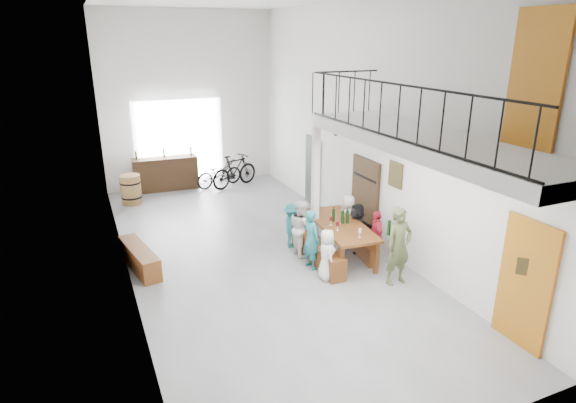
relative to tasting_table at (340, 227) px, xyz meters
name	(u,v)px	position (x,y,z in m)	size (l,w,h in m)	color
floor	(255,252)	(-1.67, 0.96, -0.71)	(12.00, 12.00, 0.00)	slate
room_walls	(251,94)	(-1.67, 0.96, 2.85)	(12.00, 12.00, 12.00)	white
gateway_portal	(179,143)	(-2.07, 6.90, 0.69)	(2.80, 0.08, 2.80)	white
right_wall_decor	(408,188)	(1.03, -0.91, 1.04)	(0.07, 8.28, 5.07)	#AD6513
balcony	(425,144)	(0.30, -2.17, 2.26)	(1.52, 5.62, 4.00)	silver
tasting_table	(340,227)	(0.00, 0.00, 0.00)	(1.17, 2.37, 0.79)	brown
bench_inner	(317,252)	(-0.59, -0.05, -0.46)	(0.34, 2.10, 0.48)	brown
bench_wall	(358,243)	(0.53, 0.06, -0.50)	(0.23, 1.77, 0.41)	brown
tableware	(342,219)	(-0.02, -0.09, 0.23)	(0.47, 1.08, 0.35)	black
side_bench	(139,258)	(-4.17, 1.18, -0.47)	(0.37, 1.71, 0.48)	brown
oak_barrel	(131,190)	(-3.83, 5.59, -0.27)	(0.59, 0.59, 0.87)	olive
serving_counter	(166,174)	(-2.63, 6.61, -0.18)	(1.99, 0.55, 1.05)	#382512
counter_bottles	(164,153)	(-2.63, 6.63, 0.48)	(1.75, 0.16, 0.28)	black
guest_left_a	(327,255)	(-0.76, -0.81, -0.17)	(0.52, 0.34, 1.07)	white
guest_left_b	(311,239)	(-0.83, -0.23, -0.05)	(0.48, 0.31, 1.31)	#237477
guest_left_c	(301,228)	(-0.73, 0.46, -0.07)	(0.62, 0.48, 1.27)	white
guest_left_d	(291,225)	(-0.77, 0.92, -0.18)	(0.68, 0.39, 1.05)	#237477
guest_right_a	(376,236)	(0.63, -0.46, -0.13)	(0.67, 0.28, 1.15)	red
guest_right_b	(356,228)	(0.49, 0.12, -0.14)	(1.06, 0.34, 1.14)	black
guest_right_c	(348,219)	(0.56, 0.63, -0.11)	(0.58, 0.38, 1.19)	white
host_standing	(399,246)	(0.44, -1.52, 0.09)	(0.58, 0.38, 1.59)	#4C5630
potted_plant	(344,224)	(0.78, 1.17, -0.49)	(0.39, 0.34, 0.43)	#1C5123
bicycle_near	(219,173)	(-0.97, 6.26, -0.27)	(0.58, 1.67, 0.88)	black
bicycle_far	(235,171)	(-0.52, 6.01, -0.17)	(0.50, 1.79, 1.07)	black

